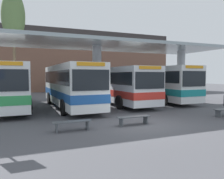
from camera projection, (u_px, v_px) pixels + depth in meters
ground_plane at (141, 124)px, 11.63m from camera, size 100.00×100.00×0.00m
townhouse_backdrop at (61, 55)px, 34.78m from camera, size 40.00×0.58×10.12m
station_canopy at (97, 51)px, 18.15m from camera, size 22.49×6.65×5.26m
transit_bus_left_bay at (11, 84)px, 17.41m from camera, size 2.87×12.22×3.38m
transit_bus_center_bay at (70, 84)px, 17.44m from camera, size 2.92×10.75×3.38m
transit_bus_right_bay at (116, 84)px, 20.23m from camera, size 3.07×11.46×3.26m
transit_bus_far_right_bay at (153, 82)px, 22.30m from camera, size 2.95×11.32×3.40m
waiting_bench_near_pillar at (134, 118)px, 11.36m from camera, size 1.79×0.44×0.46m
waiting_bench_far_platform at (72, 124)px, 10.14m from camera, size 1.79×0.44×0.46m
poplar_tree_behind_left at (13, 17)px, 22.94m from camera, size 2.38×2.38×11.45m
parked_car_street at (64, 87)px, 32.31m from camera, size 4.71×2.20×1.96m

